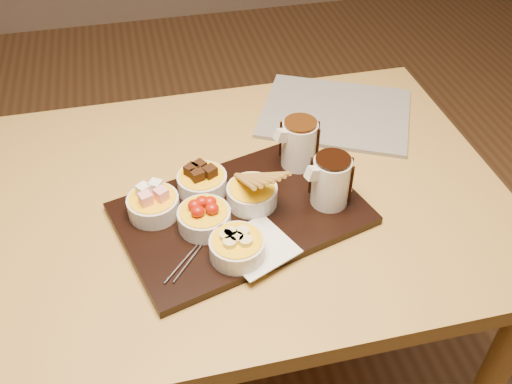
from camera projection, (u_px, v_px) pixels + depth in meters
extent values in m
cube|color=#B18C42|center=(214.00, 203.00, 1.18)|extent=(1.20, 0.80, 0.04)
cylinder|color=#B18C42|center=(8.00, 251.00, 1.59)|extent=(0.06, 0.06, 0.71)
cylinder|color=#B18C42|center=(372.00, 192.00, 1.77)|extent=(0.06, 0.06, 0.71)
cube|color=black|center=(241.00, 214.00, 1.12)|extent=(0.52, 0.41, 0.02)
cube|color=white|center=(257.00, 247.00, 1.04)|extent=(0.16, 0.16, 0.00)
cylinder|color=silver|center=(153.00, 206.00, 1.09)|extent=(0.10, 0.10, 0.04)
cylinder|color=silver|center=(202.00, 183.00, 1.14)|extent=(0.10, 0.10, 0.04)
cylinder|color=silver|center=(204.00, 219.00, 1.07)|extent=(0.10, 0.10, 0.04)
cylinder|color=silver|center=(252.00, 195.00, 1.11)|extent=(0.10, 0.10, 0.04)
cylinder|color=silver|center=(237.00, 248.00, 1.01)|extent=(0.10, 0.10, 0.04)
cylinder|color=silver|center=(331.00, 182.00, 1.10)|extent=(0.09, 0.09, 0.10)
cylinder|color=silver|center=(299.00, 144.00, 1.18)|extent=(0.09, 0.09, 0.10)
cube|color=beige|center=(335.00, 113.00, 1.38)|extent=(0.44, 0.40, 0.01)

